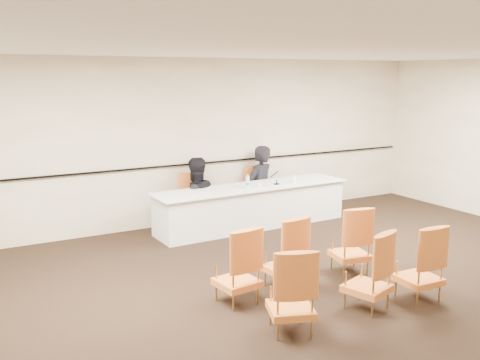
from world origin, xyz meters
The scene contains 20 objects.
floor centered at (0.00, 0.00, 0.00)m, with size 10.00×10.00×0.00m, color black.
ceiling centered at (0.00, 0.00, 3.00)m, with size 10.00×10.00×0.00m, color white.
wall_back centered at (0.00, 4.00, 1.50)m, with size 10.00×0.04×3.00m, color beige.
wall_rail centered at (0.00, 3.96, 1.10)m, with size 9.80×0.04×0.03m, color black.
panel_table centered at (0.76, 3.19, 0.37)m, with size 3.70×0.86×0.74m, color silver, non-canonical shape.
panelist_main centered at (1.26, 3.76, 0.47)m, with size 0.66×0.43×1.81m, color black.
panelist_main_chair centered at (1.26, 3.76, 0.47)m, with size 0.50×0.50×0.95m, color orange, non-canonical shape.
panelist_second centered at (-0.13, 3.71, 0.41)m, with size 0.82×0.64×1.69m, color black.
panelist_second_chair centered at (-0.13, 3.71, 0.47)m, with size 0.50×0.50×0.95m, color orange, non-canonical shape.
papers centered at (1.13, 3.13, 0.74)m, with size 0.30×0.22×0.00m, color silver.
microphone centered at (1.21, 3.09, 0.89)m, with size 0.10×0.21×0.29m, color black, non-canonical shape.
water_bottle centered at (0.62, 3.13, 0.86)m, with size 0.07×0.07×0.23m, color teal, non-canonical shape.
drinking_glass centered at (0.86, 3.12, 0.79)m, with size 0.06×0.06×0.10m, color silver.
coffee_cup centered at (1.57, 3.06, 0.81)m, with size 0.09×0.09×0.13m, color white.
aud_chair_front_left centered at (-1.08, 0.43, 0.47)m, with size 0.50×0.50×0.95m, color orange, non-canonical shape.
aud_chair_front_mid centered at (-0.31, 0.54, 0.47)m, with size 0.50×0.50×0.95m, color orange, non-canonical shape.
aud_chair_front_right centered at (0.77, 0.54, 0.47)m, with size 0.50×0.50×0.95m, color orange, non-canonical shape.
aud_chair_back_left centered at (-0.95, -0.51, 0.47)m, with size 0.50×0.50×0.95m, color orange, non-canonical shape.
aud_chair_back_mid centered at (0.16, -0.46, 0.47)m, with size 0.50×0.50×0.95m, color orange, non-canonical shape.
aud_chair_back_right centered at (0.90, -0.56, 0.47)m, with size 0.50×0.50×0.95m, color orange, non-canonical shape.
Camera 1 is at (-4.00, -4.87, 2.69)m, focal length 40.00 mm.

